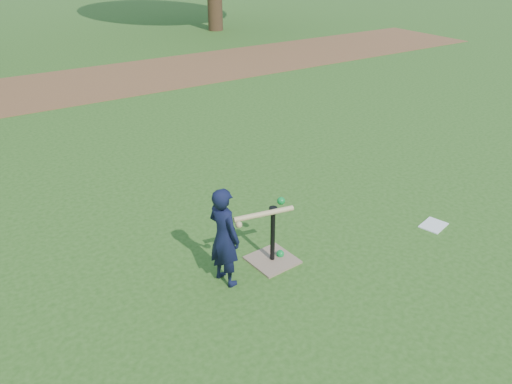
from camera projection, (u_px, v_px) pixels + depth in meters
ground at (227, 262)px, 4.99m from camera, size 80.00×80.00×0.00m
dirt_strip at (50, 89)px, 10.57m from camera, size 24.00×3.00×0.01m
child at (224, 237)px, 4.51m from camera, size 0.30×0.40×0.98m
wiffle_ball_ground at (280, 254)px, 5.05m from camera, size 0.08×0.08×0.08m
clipboard at (433, 225)px, 5.61m from camera, size 0.35×0.30×0.01m
batting_tee at (272, 252)px, 4.96m from camera, size 0.46×0.46×0.61m
swing_action at (265, 212)px, 4.69m from camera, size 0.63×0.21×0.09m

